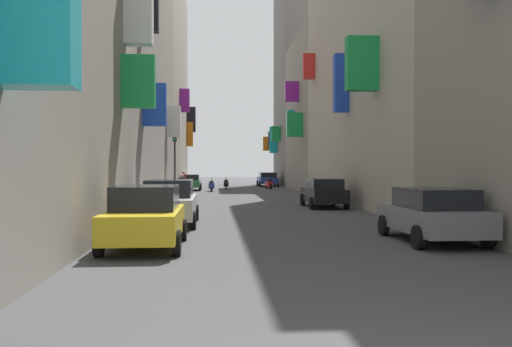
{
  "coord_description": "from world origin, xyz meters",
  "views": [
    {
      "loc": [
        -1.98,
        -3.49,
        2.05
      ],
      "look_at": [
        0.78,
        32.14,
        1.58
      ],
      "focal_mm": 38.29,
      "sensor_mm": 36.0,
      "label": 1
    }
  ],
  "objects_px": {
    "scooter_black": "(226,184)",
    "pedestrian_crossing": "(183,183)",
    "scooter_red": "(269,184)",
    "scooter_blue": "(212,186)",
    "parked_car_blue": "(268,179)",
    "pedestrian_near_left": "(182,190)",
    "traffic_light_far_corner": "(175,152)",
    "parked_car_silver": "(169,201)",
    "parked_car_yellow": "(146,216)",
    "parked_car_grey": "(432,214)",
    "parked_car_green": "(190,182)",
    "parked_car_black": "(324,192)"
  },
  "relations": [
    {
      "from": "parked_car_black",
      "to": "pedestrian_near_left",
      "type": "xyz_separation_m",
      "value": [
        -7.17,
        1.97,
        0.07
      ]
    },
    {
      "from": "pedestrian_crossing",
      "to": "parked_car_blue",
      "type": "bearing_deg",
      "value": 65.47
    },
    {
      "from": "traffic_light_far_corner",
      "to": "parked_car_blue",
      "type": "bearing_deg",
      "value": 67.41
    },
    {
      "from": "scooter_red",
      "to": "scooter_blue",
      "type": "bearing_deg",
      "value": -140.01
    },
    {
      "from": "parked_car_yellow",
      "to": "scooter_blue",
      "type": "height_order",
      "value": "parked_car_yellow"
    },
    {
      "from": "parked_car_grey",
      "to": "parked_car_blue",
      "type": "bearing_deg",
      "value": 90.56
    },
    {
      "from": "parked_car_silver",
      "to": "scooter_red",
      "type": "relative_size",
      "value": 2.51
    },
    {
      "from": "parked_car_green",
      "to": "parked_car_blue",
      "type": "height_order",
      "value": "parked_car_blue"
    },
    {
      "from": "parked_car_grey",
      "to": "pedestrian_crossing",
      "type": "xyz_separation_m",
      "value": [
        -8.07,
        24.56,
        0.1
      ]
    },
    {
      "from": "pedestrian_near_left",
      "to": "pedestrian_crossing",
      "type": "bearing_deg",
      "value": 92.67
    },
    {
      "from": "parked_car_black",
      "to": "pedestrian_crossing",
      "type": "bearing_deg",
      "value": 122.43
    },
    {
      "from": "parked_car_yellow",
      "to": "pedestrian_near_left",
      "type": "height_order",
      "value": "pedestrian_near_left"
    },
    {
      "from": "parked_car_green",
      "to": "scooter_blue",
      "type": "height_order",
      "value": "parked_car_green"
    },
    {
      "from": "parked_car_black",
      "to": "parked_car_yellow",
      "type": "bearing_deg",
      "value": -118.92
    },
    {
      "from": "parked_car_black",
      "to": "pedestrian_near_left",
      "type": "relative_size",
      "value": 2.52
    },
    {
      "from": "parked_car_grey",
      "to": "pedestrian_near_left",
      "type": "xyz_separation_m",
      "value": [
        -7.61,
        14.5,
        0.06
      ]
    },
    {
      "from": "parked_car_silver",
      "to": "parked_car_blue",
      "type": "bearing_deg",
      "value": 79.02
    },
    {
      "from": "pedestrian_near_left",
      "to": "parked_car_green",
      "type": "bearing_deg",
      "value": 91.13
    },
    {
      "from": "parked_car_yellow",
      "to": "scooter_blue",
      "type": "bearing_deg",
      "value": 87.16
    },
    {
      "from": "parked_car_silver",
      "to": "traffic_light_far_corner",
      "type": "xyz_separation_m",
      "value": [
        -1.02,
        17.0,
        2.21
      ]
    },
    {
      "from": "parked_car_blue",
      "to": "traffic_light_far_corner",
      "type": "relative_size",
      "value": 1.0
    },
    {
      "from": "scooter_red",
      "to": "parked_car_yellow",
      "type": "bearing_deg",
      "value": -100.75
    },
    {
      "from": "scooter_red",
      "to": "scooter_blue",
      "type": "distance_m",
      "value": 6.73
    },
    {
      "from": "parked_car_grey",
      "to": "pedestrian_near_left",
      "type": "relative_size",
      "value": 2.51
    },
    {
      "from": "parked_car_silver",
      "to": "scooter_black",
      "type": "height_order",
      "value": "parked_car_silver"
    },
    {
      "from": "parked_car_silver",
      "to": "traffic_light_far_corner",
      "type": "bearing_deg",
      "value": 93.42
    },
    {
      "from": "parked_car_grey",
      "to": "scooter_black",
      "type": "distance_m",
      "value": 35.11
    },
    {
      "from": "parked_car_green",
      "to": "scooter_black",
      "type": "height_order",
      "value": "parked_car_green"
    },
    {
      "from": "parked_car_green",
      "to": "parked_car_yellow",
      "type": "distance_m",
      "value": 33.17
    },
    {
      "from": "scooter_black",
      "to": "pedestrian_crossing",
      "type": "xyz_separation_m",
      "value": [
        -3.26,
        -10.21,
        0.4
      ]
    },
    {
      "from": "parked_car_yellow",
      "to": "parked_car_blue",
      "type": "distance_m",
      "value": 42.49
    },
    {
      "from": "parked_car_green",
      "to": "parked_car_grey",
      "type": "bearing_deg",
      "value": -76.3
    },
    {
      "from": "pedestrian_crossing",
      "to": "traffic_light_far_corner",
      "type": "bearing_deg",
      "value": -99.0
    },
    {
      "from": "parked_car_grey",
      "to": "scooter_blue",
      "type": "bearing_deg",
      "value": 101.35
    },
    {
      "from": "pedestrian_crossing",
      "to": "scooter_black",
      "type": "bearing_deg",
      "value": 72.31
    },
    {
      "from": "parked_car_green",
      "to": "traffic_light_far_corner",
      "type": "relative_size",
      "value": 0.97
    },
    {
      "from": "scooter_blue",
      "to": "parked_car_green",
      "type": "bearing_deg",
      "value": 129.46
    },
    {
      "from": "parked_car_silver",
      "to": "parked_car_blue",
      "type": "distance_m",
      "value": 37.13
    },
    {
      "from": "parked_car_yellow",
      "to": "traffic_light_far_corner",
      "type": "xyz_separation_m",
      "value": [
        -0.86,
        22.43,
        2.22
      ]
    },
    {
      "from": "pedestrian_near_left",
      "to": "traffic_light_far_corner",
      "type": "xyz_separation_m",
      "value": [
        -0.89,
        7.42,
        2.2
      ]
    },
    {
      "from": "parked_car_green",
      "to": "parked_car_blue",
      "type": "relative_size",
      "value": 0.97
    },
    {
      "from": "pedestrian_near_left",
      "to": "parked_car_silver",
      "type": "bearing_deg",
      "value": -89.21
    },
    {
      "from": "parked_car_grey",
      "to": "scooter_blue",
      "type": "height_order",
      "value": "parked_car_grey"
    },
    {
      "from": "parked_car_green",
      "to": "parked_car_yellow",
      "type": "bearing_deg",
      "value": -89.44
    },
    {
      "from": "parked_car_black",
      "to": "scooter_blue",
      "type": "distance_m",
      "value": 18.75
    },
    {
      "from": "parked_car_green",
      "to": "parked_car_silver",
      "type": "xyz_separation_m",
      "value": [
        0.49,
        -27.74,
        0.09
      ]
    },
    {
      "from": "parked_car_blue",
      "to": "scooter_blue",
      "type": "distance_m",
      "value": 12.36
    },
    {
      "from": "scooter_blue",
      "to": "pedestrian_near_left",
      "type": "xyz_separation_m",
      "value": [
        -1.5,
        -15.9,
        0.36
      ]
    },
    {
      "from": "parked_car_silver",
      "to": "parked_car_blue",
      "type": "height_order",
      "value": "parked_car_silver"
    },
    {
      "from": "parked_car_grey",
      "to": "pedestrian_crossing",
      "type": "bearing_deg",
      "value": 108.2
    }
  ]
}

